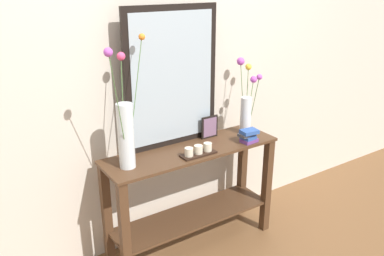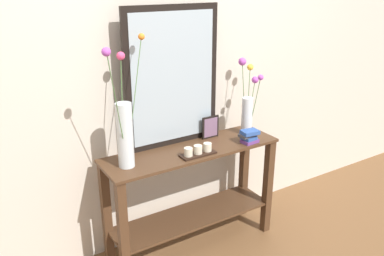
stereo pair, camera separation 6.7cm
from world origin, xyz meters
name	(u,v)px [view 1 (the left image)]	position (x,y,z in m)	size (l,w,h in m)	color
ground_plane	(192,245)	(0.00, 0.00, -0.01)	(7.00, 6.00, 0.02)	brown
wall_back	(168,58)	(0.00, 0.30, 1.35)	(6.40, 0.08, 2.70)	beige
console_table	(192,187)	(0.00, 0.00, 0.48)	(1.25, 0.36, 0.78)	#472D1C
mirror_leaning	(172,78)	(-0.06, 0.15, 1.25)	(0.69, 0.03, 0.94)	black
tall_vase_left	(126,130)	(-0.48, -0.01, 1.02)	(0.34, 0.32, 0.79)	silver
vase_right	(246,106)	(0.51, 0.04, 0.98)	(0.16, 0.24, 0.55)	silver
candle_tray	(198,151)	(-0.02, -0.11, 0.81)	(0.24, 0.09, 0.07)	black
picture_frame_small	(210,127)	(0.22, 0.10, 0.86)	(0.14, 0.01, 0.16)	black
book_stack	(249,136)	(0.40, -0.12, 0.83)	(0.14, 0.10, 0.09)	#663884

